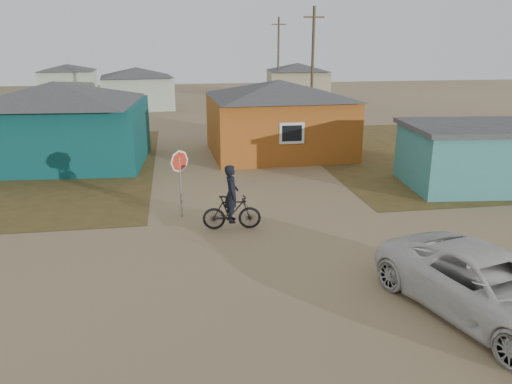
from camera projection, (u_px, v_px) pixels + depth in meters
The scene contains 13 objects.
ground at pixel (294, 270), 13.21m from camera, with size 120.00×120.00×0.00m, color #907753.
grass_ne at pixel (485, 150), 27.67m from camera, with size 20.00×18.00×0.00m, color brown.
house_teal at pixel (58, 122), 24.02m from camera, with size 8.93×7.08×4.00m.
house_yellow at pixel (279, 116), 26.23m from camera, with size 7.72×6.76×3.90m.
shed_turquoise at pixel (483, 156), 20.45m from camera, with size 6.71×4.93×2.60m.
house_pale_west at pixel (137, 87), 43.81m from camera, with size 7.04×6.15×3.60m.
house_beige_east at pixel (298, 80), 51.98m from camera, with size 6.95×6.05×3.60m.
house_pale_north at pixel (68, 80), 53.91m from camera, with size 6.28×5.81×3.40m.
utility_pole_near at pixel (312, 66), 33.78m from camera, with size 1.40×0.20×8.00m.
utility_pole_far at pixel (278, 58), 49.03m from camera, with size 1.40×0.20×8.00m.
stop_sign at pixel (180, 168), 16.72m from camera, with size 0.74×0.27×2.35m.
cyclist at pixel (232, 206), 15.90m from camera, with size 1.92×0.71×2.12m.
vehicle at pixel (489, 287), 10.79m from camera, with size 2.44×5.29×1.47m, color silver.
Camera 1 is at (-2.97, -11.70, 5.85)m, focal length 35.00 mm.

